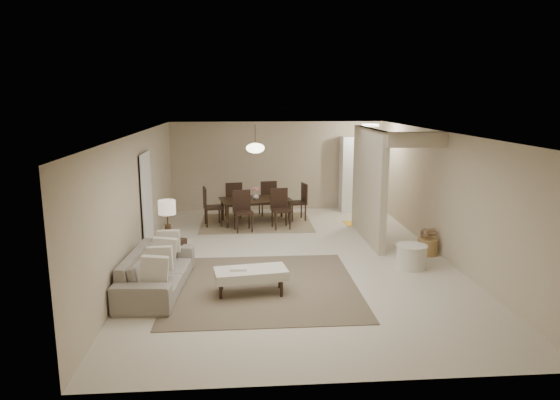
{
  "coord_description": "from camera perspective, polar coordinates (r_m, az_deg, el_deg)",
  "views": [
    {
      "loc": [
        -1.01,
        -9.52,
        3.16
      ],
      "look_at": [
        -0.23,
        0.68,
        1.05
      ],
      "focal_mm": 32.0,
      "sensor_mm": 36.0,
      "label": 1
    }
  ],
  "objects": [
    {
      "name": "flush_light",
      "position": [
        13.16,
        10.29,
        8.41
      ],
      "size": [
        0.44,
        0.44,
        0.05
      ],
      "primitive_type": "cylinder",
      "color": "white",
      "rests_on": "ceiling"
    },
    {
      "name": "vase",
      "position": [
        12.67,
        -2.78,
        0.45
      ],
      "size": [
        0.17,
        0.17,
        0.16
      ],
      "primitive_type": "imported",
      "rotation": [
        0.0,
        0.0,
        -0.06
      ],
      "color": "silver",
      "rests_on": "dining_table"
    },
    {
      "name": "dining_rug",
      "position": [
        12.83,
        -2.75,
        -2.6
      ],
      "size": [
        2.8,
        2.1,
        0.01
      ],
      "primitive_type": "cube",
      "color": "#7C6B4D",
      "rests_on": "floor"
    },
    {
      "name": "round_pouf",
      "position": [
        9.76,
        14.79,
        -6.28
      ],
      "size": [
        0.57,
        0.57,
        0.44
      ],
      "primitive_type": "cylinder",
      "color": "beige",
      "rests_on": "floor"
    },
    {
      "name": "table_lamp",
      "position": [
        9.42,
        -12.78,
        -1.23
      ],
      "size": [
        0.32,
        0.32,
        0.76
      ],
      "color": "#47321E",
      "rests_on": "side_table"
    },
    {
      "name": "dining_table",
      "position": [
        12.76,
        -2.77,
        -1.28
      ],
      "size": [
        1.91,
        1.29,
        0.62
      ],
      "primitive_type": "imported",
      "rotation": [
        0.0,
        0.0,
        0.18
      ],
      "color": "black",
      "rests_on": "dining_rug"
    },
    {
      "name": "sofa",
      "position": [
        8.63,
        -13.88,
        -7.86
      ],
      "size": [
        2.31,
        1.04,
        0.66
      ],
      "primitive_type": "imported",
      "rotation": [
        0.0,
        0.0,
        1.5
      ],
      "color": "gray",
      "rests_on": "floor"
    },
    {
      "name": "wicker_basket",
      "position": [
        10.66,
        16.52,
        -5.12
      ],
      "size": [
        0.48,
        0.48,
        0.34
      ],
      "primitive_type": "cylinder",
      "rotation": [
        0.0,
        0.0,
        0.2
      ],
      "color": "brown",
      "rests_on": "floor"
    },
    {
      "name": "floor",
      "position": [
        10.08,
        1.59,
        -6.62
      ],
      "size": [
        9.0,
        9.0,
        0.0
      ],
      "primitive_type": "plane",
      "color": "beige",
      "rests_on": "ground"
    },
    {
      "name": "living_rug",
      "position": [
        8.62,
        -2.02,
        -9.81
      ],
      "size": [
        3.2,
        3.2,
        0.01
      ],
      "primitive_type": "cube",
      "color": "brown",
      "rests_on": "floor"
    },
    {
      "name": "back_wall",
      "position": [
        14.19,
        -0.27,
        3.91
      ],
      "size": [
        6.0,
        0.0,
        6.0
      ],
      "primitive_type": "plane",
      "rotation": [
        1.57,
        0.0,
        0.0
      ],
      "color": "#C5B495",
      "rests_on": "floor"
    },
    {
      "name": "partition",
      "position": [
        11.29,
        10.08,
        1.73
      ],
      "size": [
        0.15,
        2.5,
        2.5
      ],
      "primitive_type": "cube",
      "color": "#C5B495",
      "rests_on": "floor"
    },
    {
      "name": "dining_chairs",
      "position": [
        12.72,
        -2.77,
        -0.49
      ],
      "size": [
        2.66,
        2.12,
        0.98
      ],
      "color": "black",
      "rests_on": "dining_rug"
    },
    {
      "name": "left_wall",
      "position": [
        9.91,
        -15.89,
        0.09
      ],
      "size": [
        0.0,
        9.0,
        9.0
      ],
      "primitive_type": "plane",
      "rotation": [
        1.57,
        0.0,
        1.57
      ],
      "color": "#C5B495",
      "rests_on": "floor"
    },
    {
      "name": "pendant_light",
      "position": [
        12.5,
        -2.84,
        5.94
      ],
      "size": [
        0.46,
        0.46,
        0.71
      ],
      "color": "#47321E",
      "rests_on": "ceiling"
    },
    {
      "name": "pantry_cabinet",
      "position": [
        14.24,
        9.32,
        2.97
      ],
      "size": [
        1.2,
        0.55,
        2.1
      ],
      "primitive_type": "cube",
      "color": "white",
      "rests_on": "floor"
    },
    {
      "name": "right_wall",
      "position": [
        10.51,
        18.13,
        0.59
      ],
      "size": [
        0.0,
        9.0,
        9.0
      ],
      "primitive_type": "plane",
      "rotation": [
        1.57,
        0.0,
        -1.57
      ],
      "color": "#C5B495",
      "rests_on": "floor"
    },
    {
      "name": "ottoman_bench",
      "position": [
        8.22,
        -3.36,
        -8.46
      ],
      "size": [
        1.23,
        0.7,
        0.42
      ],
      "rotation": [
        0.0,
        0.0,
        0.14
      ],
      "color": "beige",
      "rests_on": "living_rug"
    },
    {
      "name": "yellow_mat",
      "position": [
        12.93,
        9.3,
        -2.63
      ],
      "size": [
        0.9,
        0.58,
        0.01
      ],
      "primitive_type": "cube",
      "rotation": [
        0.0,
        0.0,
        0.05
      ],
      "color": "yellow",
      "rests_on": "floor"
    },
    {
      "name": "ceiling",
      "position": [
        9.6,
        1.67,
        7.7
      ],
      "size": [
        9.0,
        9.0,
        0.0
      ],
      "primitive_type": "plane",
      "rotation": [
        3.14,
        0.0,
        0.0
      ],
      "color": "white",
      "rests_on": "back_wall"
    },
    {
      "name": "doorway",
      "position": [
        10.53,
        -15.03,
        -0.48
      ],
      "size": [
        0.04,
        0.9,
        2.04
      ],
      "primitive_type": "cube",
      "color": "black",
      "rests_on": "floor"
    },
    {
      "name": "side_table",
      "position": [
        9.63,
        -12.55,
        -6.08
      ],
      "size": [
        0.66,
        0.66,
        0.55
      ],
      "primitive_type": "cube",
      "rotation": [
        0.0,
        0.0,
        -0.43
      ],
      "color": "black",
      "rests_on": "floor"
    }
  ]
}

